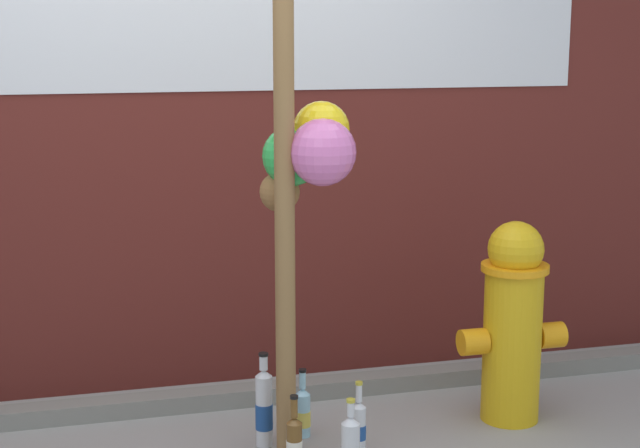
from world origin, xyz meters
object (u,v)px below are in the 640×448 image
object	(u,v)px
fire_hydrant	(513,321)
bottle_2	(303,412)
bottle_5	(287,424)
memorial_post	(299,92)
bottle_3	(264,408)
bottle_0	(294,447)
bottle_4	(359,427)

from	to	relation	value
fire_hydrant	bottle_2	world-z (taller)	fire_hydrant
bottle_5	memorial_post	bearing A→B (deg)	-58.09
fire_hydrant	bottle_5	bearing A→B (deg)	-174.94
bottle_2	bottle_3	distance (m)	0.19
bottle_0	bottle_2	bearing A→B (deg)	71.77
bottle_3	fire_hydrant	bearing A→B (deg)	-0.23
bottle_0	bottle_3	bearing A→B (deg)	97.71
bottle_0	memorial_post	bearing A→B (deg)	69.57
bottle_4	bottle_2	bearing A→B (deg)	125.11
bottle_3	bottle_0	bearing A→B (deg)	-82.29
fire_hydrant	bottle_2	xyz separation A→B (m)	(-0.93, 0.05, -0.34)
memorial_post	fire_hydrant	xyz separation A→B (m)	(0.99, 0.16, -1.01)
fire_hydrant	bottle_4	world-z (taller)	fire_hydrant
bottle_4	bottle_3	bearing A→B (deg)	150.45
bottle_0	bottle_3	xyz separation A→B (m)	(-0.05, 0.34, 0.03)
fire_hydrant	bottle_3	world-z (taller)	fire_hydrant
bottle_2	bottle_5	bearing A→B (deg)	-125.34
fire_hydrant	bottle_0	bearing A→B (deg)	-162.24
memorial_post	bottle_0	size ratio (longest dim) A/B	7.99
memorial_post	bottle_3	world-z (taller)	memorial_post
bottle_4	bottle_5	xyz separation A→B (m)	(-0.27, 0.10, 0.00)
fire_hydrant	bottle_2	bearing A→B (deg)	176.78
bottle_2	bottle_0	bearing A→B (deg)	-108.23
fire_hydrant	bottle_3	size ratio (longest dim) A/B	2.23
bottle_0	bottle_4	xyz separation A→B (m)	(0.30, 0.15, -0.01)
bottle_2	bottle_3	xyz separation A→B (m)	(-0.17, -0.05, 0.05)
bottle_0	bottle_2	size ratio (longest dim) A/B	1.15
fire_hydrant	bottle_5	world-z (taller)	fire_hydrant
fire_hydrant	bottle_2	size ratio (longest dim) A/B	3.00
bottle_0	bottle_4	bearing A→B (deg)	25.93
bottle_0	bottle_2	distance (m)	0.41
bottle_0	bottle_5	bearing A→B (deg)	83.76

